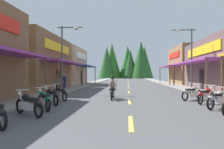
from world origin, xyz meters
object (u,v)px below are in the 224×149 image
Objects in this scene: streetlamp_right at (188,50)px; rider_cruising_lead at (113,89)px; pedestrian_browsing at (57,83)px; motorcycle_parked_left_3 at (51,96)px; pedestrian_by_shop at (64,80)px; motorcycle_parked_right_3 at (218,99)px; motorcycle_parked_left_2 at (44,99)px; motorcycle_parked_left_4 at (60,93)px; motorcycle_parked_right_5 at (192,92)px; motorcycle_parked_left_1 at (29,104)px; streetlamp_left at (66,49)px; motorcycle_parked_right_4 at (206,95)px.

streetlamp_right is 2.75× the size of rider_cruising_lead.
streetlamp_right is at bearing -112.57° from pedestrian_browsing.
pedestrian_by_shop reaches higher than motorcycle_parked_left_3.
streetlamp_right is 10.26m from motorcycle_parked_right_3.
motorcycle_parked_left_2 is 1.09× the size of pedestrian_by_shop.
rider_cruising_lead reaches higher than motorcycle_parked_left_3.
motorcycle_parked_left_4 is at bearing -37.28° from motorcycle_parked_left_3.
motorcycle_parked_right_5 is 1.02× the size of motorcycle_parked_left_3.
motorcycle_parked_left_4 is 1.00× the size of pedestrian_by_shop.
streetlamp_right is at bearing 38.50° from motorcycle_parked_right_5.
rider_cruising_lead is (-5.44, 3.48, 0.17)m from motorcycle_parked_right_3.
motorcycle_parked_left_1 is at bearing -128.54° from streetlamp_right.
motorcycle_parked_left_2 is at bearing -80.71° from streetlamp_left.
streetlamp_left reaches higher than rider_cruising_lead.
pedestrian_by_shop is at bearing -22.92° from pedestrian_browsing.
motorcycle_parked_left_3 is 4.20m from rider_cruising_lead.
motorcycle_parked_right_3 is 8.74m from motorcycle_parked_left_3.
motorcycle_parked_left_2 is (1.38, -8.43, -3.36)m from streetlamp_left.
motorcycle_parked_left_2 is at bearing 40.70° from pedestrian_by_shop.
pedestrian_browsing is (-10.69, 5.73, 0.42)m from motorcycle_parked_right_4.
streetlamp_left reaches higher than motorcycle_parked_left_1.
motorcycle_parked_right_5 is (-0.27, 3.40, 0.00)m from motorcycle_parked_right_3.
motorcycle_parked_left_1 is at bearing 143.61° from motorcycle_parked_left_2.
motorcycle_parked_right_3 and motorcycle_parked_left_3 have the same top height.
streetlamp_left reaches higher than motorcycle_parked_right_3.
motorcycle_parked_right_4 is at bearing -107.42° from motorcycle_parked_left_2.
streetlamp_left reaches higher than motorcycle_parked_left_2.
motorcycle_parked_right_5 is at bearing -97.71° from motorcycle_parked_left_2.
motorcycle_parked_right_3 is at bearing -127.27° from motorcycle_parked_left_1.
motorcycle_parked_left_2 is at bearing 169.13° from motorcycle_parked_right_5.
motorcycle_parked_left_4 is 5.31m from pedestrian_browsing.
rider_cruising_lead reaches higher than motorcycle_parked_right_3.
motorcycle_parked_right_3 and motorcycle_parked_right_4 have the same top height.
motorcycle_parked_right_5 is (-0.35, 1.52, 0.00)m from motorcycle_parked_right_4.
pedestrian_browsing reaches higher than motorcycle_parked_right_3.
motorcycle_parked_left_3 is at bearing -48.64° from motorcycle_parked_left_1.
motorcycle_parked_right_4 is 15.60m from pedestrian_by_shop.
streetlamp_left is 7.58m from motorcycle_parked_left_3.
rider_cruising_lead is at bearing -80.21° from motorcycle_parked_left_1.
streetlamp_left is 3.53× the size of pedestrian_by_shop.
motorcycle_parked_right_3 is 9.18m from motorcycle_parked_left_4.
rider_cruising_lead is at bearing -136.99° from streetlamp_right.
streetlamp_right is at bearing -77.80° from motorcycle_parked_left_2.
pedestrian_browsing is at bearing 51.93° from rider_cruising_lead.
motorcycle_parked_right_3 is at bearing -96.81° from streetlamp_right.
streetlamp_left is 9.18m from motorcycle_parked_left_2.
motorcycle_parked_right_3 is 1.07× the size of pedestrian_browsing.
streetlamp_left is at bearing -127.56° from pedestrian_browsing.
motorcycle_parked_left_3 is at bearing 41.19° from pedestrian_by_shop.
motorcycle_parked_right_5 is at bearing -113.25° from motorcycle_parked_left_3.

